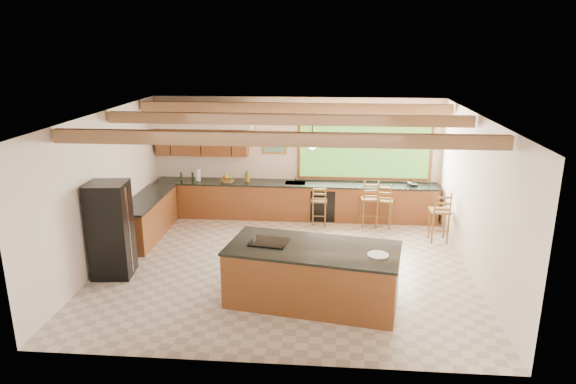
{
  "coord_description": "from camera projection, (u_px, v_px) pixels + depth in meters",
  "views": [
    {
      "loc": [
        0.85,
        -9.38,
        4.31
      ],
      "look_at": [
        -0.0,
        0.8,
        1.3
      ],
      "focal_mm": 32.0,
      "sensor_mm": 36.0,
      "label": 1
    }
  ],
  "objects": [
    {
      "name": "island",
      "position": [
        313.0,
        274.0,
        8.72
      ],
      "size": [
        3.06,
        1.83,
        1.02
      ],
      "rotation": [
        0.0,
        0.0,
        -0.17
      ],
      "color": "brown",
      "rests_on": "ground"
    },
    {
      "name": "refrigerator",
      "position": [
        111.0,
        230.0,
        9.62
      ],
      "size": [
        0.78,
        0.76,
        1.83
      ],
      "rotation": [
        0.0,
        0.0,
        0.1
      ],
      "color": "black",
      "rests_on": "ground"
    },
    {
      "name": "bar_stool_d",
      "position": [
        440.0,
        212.0,
        11.26
      ],
      "size": [
        0.44,
        0.44,
        1.19
      ],
      "rotation": [
        0.0,
        0.0,
        0.04
      ],
      "color": "olive",
      "rests_on": "ground"
    },
    {
      "name": "bar_stool_c",
      "position": [
        369.0,
        199.0,
        12.19
      ],
      "size": [
        0.48,
        0.48,
        1.18
      ],
      "rotation": [
        0.0,
        0.0,
        0.14
      ],
      "color": "olive",
      "rests_on": "ground"
    },
    {
      "name": "ground",
      "position": [
        285.0,
        266.0,
        10.25
      ],
      "size": [
        7.2,
        7.2,
        0.0
      ],
      "primitive_type": "plane",
      "color": "beige",
      "rests_on": "ground"
    },
    {
      "name": "room_shell",
      "position": [
        279.0,
        150.0,
        10.26
      ],
      "size": [
        7.27,
        6.54,
        3.02
      ],
      "color": "white",
      "rests_on": "ground"
    },
    {
      "name": "bar_stool_b",
      "position": [
        385.0,
        201.0,
        12.17
      ],
      "size": [
        0.48,
        0.48,
        1.12
      ],
      "rotation": [
        0.0,
        0.0,
        -0.23
      ],
      "color": "olive",
      "rests_on": "ground"
    },
    {
      "name": "counter_run",
      "position": [
        261.0,
        204.0,
        12.59
      ],
      "size": [
        7.12,
        3.1,
        1.24
      ],
      "color": "brown",
      "rests_on": "ground"
    },
    {
      "name": "bar_stool_a",
      "position": [
        319.0,
        201.0,
        12.32
      ],
      "size": [
        0.37,
        0.37,
        1.04
      ],
      "rotation": [
        0.0,
        0.0,
        0.0
      ],
      "color": "olive",
      "rests_on": "ground"
    }
  ]
}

